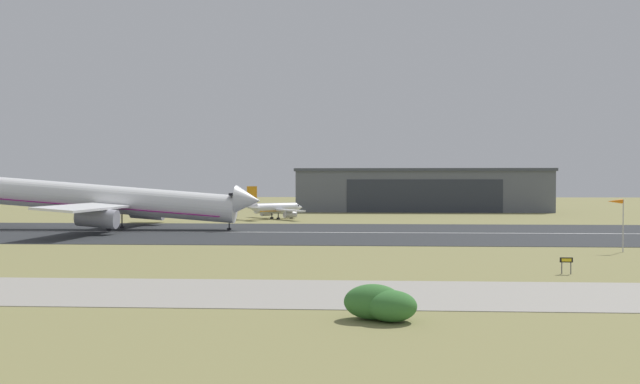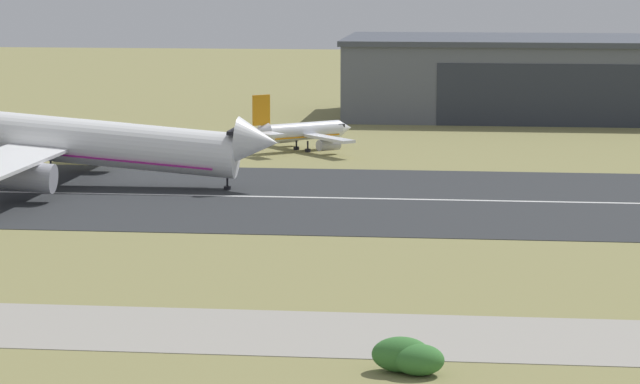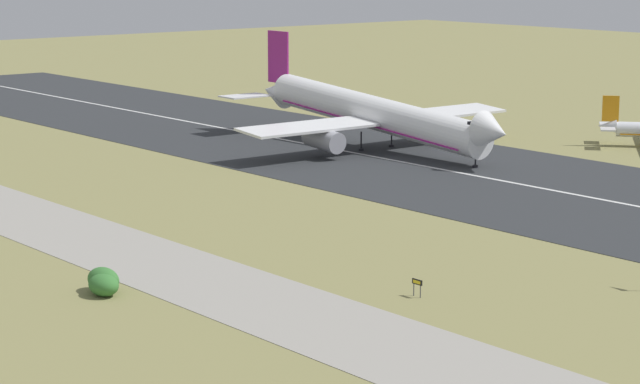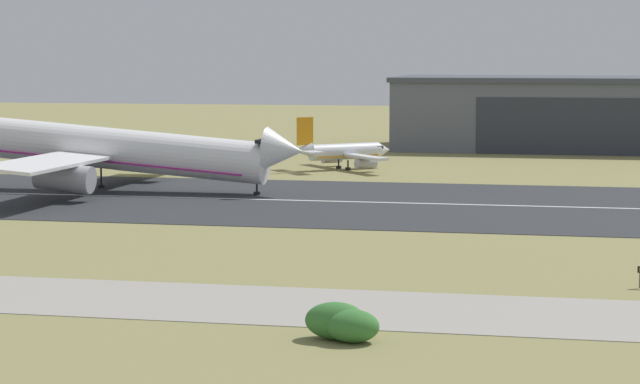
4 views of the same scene
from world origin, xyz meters
name	(u,v)px [view 1 (image 1 of 4)]	position (x,y,z in m)	size (l,w,h in m)	color
ground_plane	(443,270)	(0.00, 47.64, 0.00)	(654.64, 654.64, 0.00)	olive
runway_strip	(406,233)	(0.00, 95.27, 0.03)	(414.64, 47.11, 0.06)	#2B2D30
runway_centreline	(406,233)	(0.00, 95.27, 0.07)	(373.17, 0.70, 0.01)	silver
taxiway_road	(469,295)	(0.00, 33.10, 0.03)	(310.98, 13.38, 0.05)	gray
hangar_building	(419,190)	(11.99, 187.76, 6.79)	(79.39, 32.32, 13.56)	slate
airplane_landing	(111,201)	(-56.57, 100.74, 5.66)	(60.07, 51.46, 17.65)	white
airplane_parked_west	(275,208)	(-29.12, 137.07, 2.68)	(17.87, 18.71, 8.26)	silver
shrub_clump	(381,304)	(-7.57, 23.30, 1.11)	(4.82, 3.23, 2.35)	#387533
windsock_pole	(616,205)	(25.09, 65.81, 6.16)	(2.15, 0.61, 6.98)	#B7B7BC
runway_sign	(566,262)	(11.82, 45.22, 1.24)	(1.26, 0.13, 1.67)	#4C4C51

